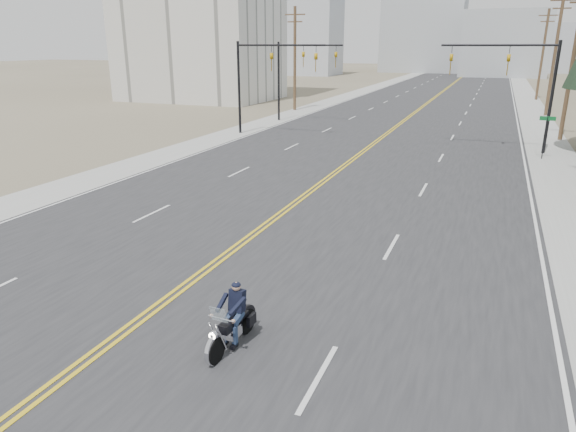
# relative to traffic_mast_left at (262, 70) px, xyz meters

# --- Properties ---
(road) EXTENTS (20.00, 200.00, 0.01)m
(road) POSITION_rel_traffic_mast_left_xyz_m (8.98, 38.00, -4.93)
(road) COLOR #303033
(road) RESTS_ON ground
(sidewalk_left) EXTENTS (3.00, 200.00, 0.01)m
(sidewalk_left) POSITION_rel_traffic_mast_left_xyz_m (-2.52, 38.00, -4.93)
(sidewalk_left) COLOR #A5A5A0
(sidewalk_left) RESTS_ON ground
(sidewalk_right) EXTENTS (3.00, 200.00, 0.01)m
(sidewalk_right) POSITION_rel_traffic_mast_left_xyz_m (20.48, 38.00, -4.93)
(sidewalk_right) COLOR #A5A5A0
(sidewalk_right) RESTS_ON ground
(traffic_mast_left) EXTENTS (7.10, 0.26, 7.00)m
(traffic_mast_left) POSITION_rel_traffic_mast_left_xyz_m (0.00, 0.00, 0.00)
(traffic_mast_left) COLOR black
(traffic_mast_left) RESTS_ON ground
(traffic_mast_right) EXTENTS (7.10, 0.26, 7.00)m
(traffic_mast_right) POSITION_rel_traffic_mast_left_xyz_m (17.95, 0.00, 0.00)
(traffic_mast_right) COLOR black
(traffic_mast_right) RESTS_ON ground
(traffic_mast_far) EXTENTS (6.10, 0.26, 7.00)m
(traffic_mast_far) POSITION_rel_traffic_mast_left_xyz_m (-0.33, 8.00, -0.06)
(traffic_mast_far) COLOR black
(traffic_mast_far) RESTS_ON ground
(street_sign) EXTENTS (0.90, 0.06, 2.62)m
(street_sign) POSITION_rel_traffic_mast_left_xyz_m (19.78, -2.00, -3.13)
(street_sign) COLOR black
(street_sign) RESTS_ON ground
(utility_pole_c) EXTENTS (2.20, 0.30, 11.00)m
(utility_pole_c) POSITION_rel_traffic_mast_left_xyz_m (21.48, 6.00, 0.79)
(utility_pole_c) COLOR brown
(utility_pole_c) RESTS_ON ground
(utility_pole_d) EXTENTS (2.20, 0.30, 11.50)m
(utility_pole_d) POSITION_rel_traffic_mast_left_xyz_m (21.48, 21.00, 1.05)
(utility_pole_d) COLOR brown
(utility_pole_d) RESTS_ON ground
(utility_pole_e) EXTENTS (2.20, 0.30, 11.00)m
(utility_pole_e) POSITION_rel_traffic_mast_left_xyz_m (21.48, 38.00, 0.79)
(utility_pole_e) COLOR brown
(utility_pole_e) RESTS_ON ground
(utility_pole_left) EXTENTS (2.20, 0.30, 10.50)m
(utility_pole_left) POSITION_rel_traffic_mast_left_xyz_m (-3.52, 16.00, 0.54)
(utility_pole_left) COLOR brown
(utility_pole_left) RESTS_ON ground
(haze_bldg_a) EXTENTS (14.00, 12.00, 22.00)m
(haze_bldg_a) POSITION_rel_traffic_mast_left_xyz_m (-26.02, 83.00, 6.06)
(haze_bldg_a) COLOR #B7BCC6
(haze_bldg_a) RESTS_ON ground
(haze_bldg_b) EXTENTS (18.00, 14.00, 14.00)m
(haze_bldg_b) POSITION_rel_traffic_mast_left_xyz_m (16.98, 93.00, 2.06)
(haze_bldg_b) COLOR #ADB2B7
(haze_bldg_b) RESTS_ON ground
(haze_bldg_d) EXTENTS (20.00, 15.00, 26.00)m
(haze_bldg_d) POSITION_rel_traffic_mast_left_xyz_m (-3.02, 108.00, 8.06)
(haze_bldg_d) COLOR #ADB2B7
(haze_bldg_d) RESTS_ON ground
(haze_bldg_e) EXTENTS (14.00, 14.00, 12.00)m
(haze_bldg_e) POSITION_rel_traffic_mast_left_xyz_m (33.98, 118.00, 1.06)
(haze_bldg_e) COLOR #B7BCC6
(haze_bldg_e) RESTS_ON ground
(haze_bldg_f) EXTENTS (12.00, 12.00, 16.00)m
(haze_bldg_f) POSITION_rel_traffic_mast_left_xyz_m (-41.02, 98.00, 3.06)
(haze_bldg_f) COLOR #ADB2B7
(haze_bldg_f) RESTS_ON ground
(motorcyclist) EXTENTS (0.95, 2.02, 1.54)m
(motorcyclist) POSITION_rel_traffic_mast_left_xyz_m (11.73, -27.60, -4.17)
(motorcyclist) COLOR black
(motorcyclist) RESTS_ON ground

